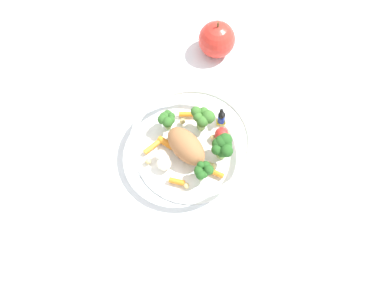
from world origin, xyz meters
name	(u,v)px	position (x,y,z in m)	size (l,w,h in m)	color
ground_plane	(191,152)	(0.00, 0.00, 0.00)	(2.40, 2.40, 0.00)	white
food_container	(193,144)	(0.00, 0.00, 0.03)	(0.21, 0.21, 0.06)	white
loose_apple	(217,39)	(-0.15, -0.17, 0.04)	(0.07, 0.07, 0.08)	red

